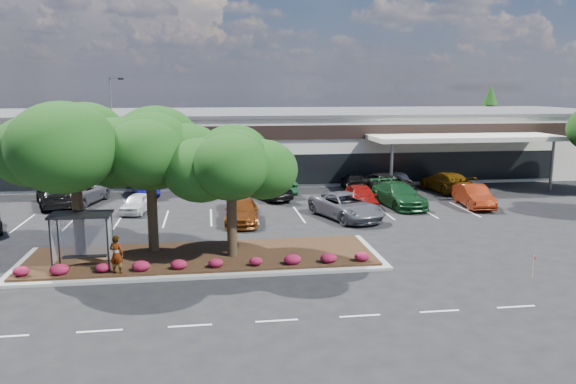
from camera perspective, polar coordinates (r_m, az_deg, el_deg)
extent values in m
plane|color=black|center=(25.16, -4.11, -9.42)|extent=(160.00, 160.00, 0.00)
cube|color=silver|center=(57.88, -6.56, 4.96)|extent=(80.00, 20.00, 6.00)
cube|color=#4F4F52|center=(57.67, -6.62, 8.03)|extent=(80.40, 20.40, 0.30)
cube|color=black|center=(47.72, -6.25, 5.95)|extent=(80.00, 0.25, 1.20)
cube|color=black|center=(48.08, -6.17, 2.15)|extent=(60.00, 0.18, 2.60)
cube|color=red|center=(47.83, -13.48, 5.74)|extent=(6.00, 0.12, 1.00)
cube|color=silver|center=(50.16, 17.45, 5.30)|extent=(16.00, 5.00, 0.40)
cylinder|color=slate|center=(45.95, 10.46, 2.28)|extent=(0.24, 0.24, 4.20)
cylinder|color=slate|center=(52.11, 25.23, 2.41)|extent=(0.24, 0.24, 4.20)
cube|color=#A0A09B|center=(28.88, -8.67, -6.70)|extent=(18.00, 6.00, 0.15)
cube|color=#402A16|center=(28.84, -8.68, -6.46)|extent=(17.20, 5.20, 0.12)
cube|color=silver|center=(22.58, -26.81, -12.96)|extent=(1.60, 0.12, 0.01)
cube|color=silver|center=(21.76, -18.59, -13.23)|extent=(1.60, 0.12, 0.01)
cube|color=silver|center=(21.40, -9.91, -13.23)|extent=(1.60, 0.12, 0.01)
cube|color=silver|center=(21.52, -1.15, -12.93)|extent=(1.60, 0.12, 0.01)
cube|color=silver|center=(22.10, 7.31, -12.36)|extent=(1.60, 0.12, 0.01)
cube|color=silver|center=(23.12, 15.14, -11.60)|extent=(1.60, 0.12, 0.01)
cube|color=silver|center=(24.51, 22.16, -10.74)|extent=(1.60, 0.12, 0.01)
cube|color=silver|center=(39.90, -25.34, -2.89)|extent=(0.12, 5.00, 0.01)
cube|color=silver|center=(39.10, -21.13, -2.83)|extent=(0.12, 5.00, 0.01)
cube|color=silver|center=(38.53, -16.78, -2.76)|extent=(0.12, 5.00, 0.01)
cube|color=silver|center=(38.18, -12.33, -2.67)|extent=(0.12, 5.00, 0.01)
cube|color=silver|center=(38.07, -7.82, -2.56)|extent=(0.12, 5.00, 0.01)
cube|color=silver|center=(38.20, -3.31, -2.43)|extent=(0.12, 5.00, 0.01)
cube|color=silver|center=(38.55, 1.14, -2.29)|extent=(0.12, 5.00, 0.01)
cube|color=silver|center=(39.14, 5.48, -2.15)|extent=(0.12, 5.00, 0.01)
cube|color=silver|center=(39.94, 9.67, -1.99)|extent=(0.12, 5.00, 0.01)
cube|color=silver|center=(40.95, 13.68, -1.83)|extent=(0.12, 5.00, 0.01)
cube|color=silver|center=(42.15, 17.47, -1.68)|extent=(0.12, 5.00, 0.01)
cylinder|color=black|center=(28.86, -22.32, -4.44)|extent=(0.08, 0.08, 2.50)
cylinder|color=black|center=(28.34, -17.41, -4.39)|extent=(0.08, 0.08, 2.50)
cylinder|color=black|center=(27.64, -22.97, -5.12)|extent=(0.08, 0.08, 2.50)
cylinder|color=black|center=(27.10, -17.84, -5.09)|extent=(0.08, 0.08, 2.50)
cube|color=black|center=(27.66, -20.32, -2.17)|extent=(2.75, 1.55, 0.10)
cube|color=silver|center=(28.54, -19.90, -4.17)|extent=(2.30, 0.03, 2.00)
cube|color=black|center=(28.41, -19.94, -6.18)|extent=(2.00, 0.35, 0.06)
cone|color=#143B0D|center=(76.49, 19.75, 6.89)|extent=(3.96, 3.96, 9.00)
imported|color=#594C47|center=(26.70, -17.03, -6.08)|extent=(0.75, 0.61, 1.78)
cube|color=#A0A09B|center=(52.94, -17.12, 0.98)|extent=(0.50, 0.50, 0.40)
cylinder|color=slate|center=(52.39, -17.41, 6.14)|extent=(0.14, 0.14, 9.15)
cube|color=slate|center=(52.07, -17.23, 11.00)|extent=(0.92, 0.48, 0.14)
cube|color=black|center=(51.86, -16.72, 10.96)|extent=(0.52, 0.42, 0.18)
cube|color=tan|center=(28.02, 23.66, -6.99)|extent=(0.03, 0.03, 1.12)
cube|color=#FF437E|center=(27.91, 23.82, -6.05)|extent=(0.02, 0.14, 0.18)
imported|color=white|center=(40.46, -15.09, -1.10)|extent=(2.36, 4.12, 1.32)
imported|color=#9D130D|center=(39.66, -4.99, -1.00)|extent=(1.41, 4.02, 1.32)
imported|color=brown|center=(36.17, -4.73, -1.99)|extent=(2.48, 5.27, 1.49)
imported|color=maroon|center=(40.73, 7.45, -0.48)|extent=(2.45, 5.12, 1.69)
imported|color=slate|center=(37.41, 5.91, -1.43)|extent=(4.65, 6.68, 1.69)
imported|color=#164620|center=(41.81, 11.17, -0.29)|extent=(3.14, 6.17, 1.71)
imported|color=maroon|center=(43.08, 18.36, -0.38)|extent=(2.27, 5.07, 1.62)
imported|color=black|center=(44.36, -22.62, -0.32)|extent=(4.06, 6.18, 1.66)
imported|color=slate|center=(44.78, -20.39, -0.06)|extent=(4.20, 6.55, 1.68)
imported|color=#0D0F5D|center=(46.71, -14.32, 0.64)|extent=(2.80, 5.11, 1.60)
imported|color=black|center=(43.72, -1.93, 0.21)|extent=(3.81, 5.46, 1.47)
imported|color=#154524|center=(45.73, -1.22, 0.81)|extent=(2.98, 5.39, 1.68)
imported|color=black|center=(48.13, 6.75, 1.05)|extent=(2.32, 4.88, 1.37)
imported|color=black|center=(46.84, 9.32, 0.92)|extent=(4.69, 6.74, 1.71)
imported|color=silver|center=(49.35, 10.98, 1.25)|extent=(2.03, 4.57, 1.53)
imported|color=brown|center=(48.63, 15.71, 1.00)|extent=(3.07, 6.05, 1.68)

